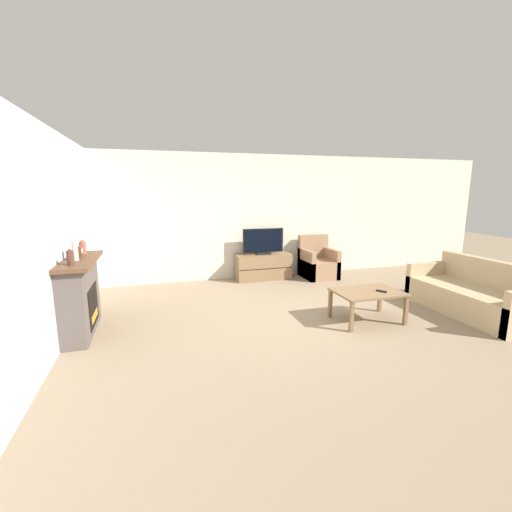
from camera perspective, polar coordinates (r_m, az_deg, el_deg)
name	(u,v)px	position (r m, az deg, el deg)	size (l,w,h in m)	color
ground_plane	(303,319)	(5.36, 7.81, -10.30)	(24.00, 24.00, 0.00)	#89755B
wall_back	(253,217)	(7.61, -0.52, 6.52)	(12.00, 0.06, 2.70)	beige
wall_left	(49,240)	(4.73, -31.24, 2.30)	(0.06, 12.00, 2.70)	silver
fireplace	(80,296)	(5.23, -27.28, -5.89)	(0.43, 1.32, 1.03)	#564C47
mantel_vase_left	(70,258)	(4.72, -28.57, -0.24)	(0.08, 0.08, 0.20)	#512D23
mantel_vase_centre_left	(75,251)	(5.00, -27.92, 0.77)	(0.07, 0.07, 0.27)	beige
mantel_vase_right	(83,247)	(5.48, -26.92, 1.30)	(0.09, 0.09, 0.21)	#994C3D
mantel_clock	(79,252)	(5.23, -27.39, 0.63)	(0.08, 0.11, 0.15)	brown
tv_stand	(263,267)	(7.53, 1.19, -1.78)	(1.20, 0.46, 0.56)	brown
tv	(263,242)	(7.42, 1.21, 2.29)	(0.91, 0.18, 0.56)	black
armchair	(318,264)	(7.83, 10.24, -1.31)	(0.70, 0.76, 0.93)	#937051
coffee_table	(368,295)	(5.36, 18.11, -6.14)	(0.97, 0.68, 0.46)	brown
remote	(381,291)	(5.36, 20.18, -5.52)	(0.12, 0.15, 0.02)	black
couch	(474,296)	(6.47, 32.57, -5.65)	(0.93, 1.91, 0.84)	tan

